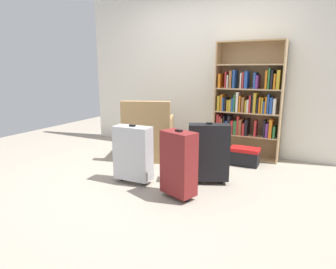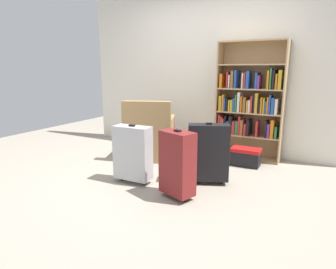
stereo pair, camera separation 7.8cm
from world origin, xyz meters
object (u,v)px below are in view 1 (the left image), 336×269
Objects in this scene: mug at (186,160)px; suitcase_black at (209,152)px; armchair at (149,137)px; storage_box at (245,156)px; suitcase_silver at (133,153)px; suitcase_dark_red at (179,163)px; bookshelf at (248,103)px.

mug is 0.16× the size of suitcase_black.
armchair is 1.23× the size of suitcase_black.
suitcase_black is at bearing -105.40° from storage_box.
suitcase_black is at bearing -26.39° from armchair.
suitcase_black reaches higher than storage_box.
storage_box is at bearing 11.99° from armchair.
suitcase_black is 1.04× the size of suitcase_silver.
armchair is 1.51m from suitcase_dark_red.
suitcase_dark_red reaches higher than mug.
mug is (-0.69, -0.70, -0.80)m from bookshelf.
suitcase_dark_red is at bearing -104.75° from suitcase_black.
storage_box is (0.08, -0.40, -0.71)m from bookshelf.
suitcase_dark_red is at bearing -47.46° from armchair.
storage_box is at bearing 74.60° from suitcase_black.
suitcase_dark_red is (-0.38, -1.41, 0.25)m from storage_box.
mug is 1.22m from suitcase_dark_red.
bookshelf is 1.59m from armchair.
mug is 0.84m from storage_box.
suitcase_silver is at bearing -119.97° from bookshelf.
armchair reaches higher than suitcase_black.
armchair reaches higher than suitcase_silver.
armchair is 1.28× the size of suitcase_silver.
bookshelf reaches higher than storage_box.
bookshelf is at bearing 27.77° from armchair.
suitcase_silver is (-0.27, -0.97, 0.32)m from mug.
suitcase_silver is at bearing -105.48° from mug.
bookshelf reaches higher than suitcase_black.
storage_box is (1.40, 0.30, -0.18)m from armchair.
armchair is at bearing 153.61° from suitcase_black.
suitcase_black is (-0.16, -1.27, -0.46)m from bookshelf.
storage_box is at bearing -78.79° from bookshelf.
suitcase_black is 0.55m from suitcase_dark_red.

